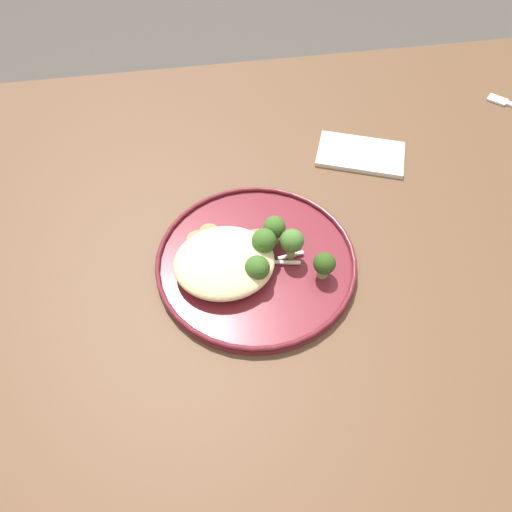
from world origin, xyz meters
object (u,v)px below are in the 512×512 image
at_px(broccoli_floret_beside_noodles, 264,241).
at_px(broccoli_floret_right_tilted, 257,268).
at_px(seared_scallop_left_edge, 198,242).
at_px(folded_napkin, 361,154).
at_px(seared_scallop_tilted_round, 228,269).
at_px(dinner_plate, 256,261).
at_px(seared_scallop_center_golden, 222,289).
at_px(broccoli_floret_front_edge, 293,242).
at_px(seared_scallop_front_small, 209,233).
at_px(seared_scallop_on_noodles, 257,240).
at_px(broccoli_floret_small_sprig, 274,228).
at_px(broccoli_floret_split_head, 324,264).
at_px(seared_scallop_large_seared, 241,287).

relative_size(broccoli_floret_beside_noodles, broccoli_floret_right_tilted, 1.10).
relative_size(seared_scallop_left_edge, folded_napkin, 0.21).
bearing_deg(seared_scallop_tilted_round, folded_napkin, 40.16).
bearing_deg(broccoli_floret_beside_noodles, broccoli_floret_right_tilted, -111.87).
bearing_deg(dinner_plate, folded_napkin, 42.83).
distance_m(seared_scallop_center_golden, folded_napkin, 0.37).
distance_m(seared_scallop_tilted_round, broccoli_floret_front_edge, 0.10).
distance_m(seared_scallop_front_small, seared_scallop_on_noodles, 0.07).
bearing_deg(broccoli_floret_small_sprig, broccoli_floret_front_edge, -58.35).
relative_size(dinner_plate, folded_napkin, 1.93).
relative_size(seared_scallop_on_noodles, seared_scallop_center_golden, 1.09).
distance_m(seared_scallop_front_small, seared_scallop_tilted_round, 0.07).
bearing_deg(seared_scallop_left_edge, broccoli_floret_front_edge, -17.64).
distance_m(broccoli_floret_small_sprig, broccoli_floret_front_edge, 0.04).
bearing_deg(seared_scallop_tilted_round, broccoli_floret_small_sprig, 32.88).
bearing_deg(seared_scallop_center_golden, broccoli_floret_beside_noodles, 38.08).
distance_m(seared_scallop_center_golden, broccoli_floret_right_tilted, 0.06).
height_order(seared_scallop_left_edge, folded_napkin, seared_scallop_left_edge).
xyz_separation_m(broccoli_floret_split_head, broccoli_floret_front_edge, (-0.04, 0.04, 0.01)).
bearing_deg(seared_scallop_front_small, broccoli_floret_right_tilted, -57.17).
distance_m(dinner_plate, broccoli_floret_right_tilted, 0.05).
bearing_deg(seared_scallop_left_edge, broccoli_floret_small_sprig, -4.58).
xyz_separation_m(dinner_plate, seared_scallop_front_small, (-0.06, 0.05, 0.01)).
bearing_deg(dinner_plate, broccoli_floret_beside_noodles, 21.41).
xyz_separation_m(seared_scallop_center_golden, seared_scallop_large_seared, (0.03, -0.00, -0.00)).
bearing_deg(folded_napkin, broccoli_floret_right_tilted, -133.07).
distance_m(seared_scallop_large_seared, broccoli_floret_small_sprig, 0.10).
bearing_deg(folded_napkin, seared_scallop_front_small, -151.79).
bearing_deg(seared_scallop_large_seared, broccoli_floret_right_tilted, 28.14).
bearing_deg(broccoli_floret_right_tilted, seared_scallop_center_golden, -167.07).
height_order(dinner_plate, broccoli_floret_split_head, broccoli_floret_split_head).
xyz_separation_m(seared_scallop_tilted_round, folded_napkin, (0.26, 0.22, -0.02)).
bearing_deg(broccoli_floret_front_edge, seared_scallop_large_seared, -149.94).
relative_size(broccoli_floret_right_tilted, broccoli_floret_split_head, 1.14).
height_order(seared_scallop_center_golden, seared_scallop_large_seared, same).
bearing_deg(seared_scallop_tilted_round, broccoli_floret_front_edge, 8.99).
bearing_deg(broccoli_floret_front_edge, seared_scallop_center_golden, -157.05).
xyz_separation_m(seared_scallop_center_golden, broccoli_floret_front_edge, (0.11, 0.05, 0.03)).
bearing_deg(seared_scallop_tilted_round, dinner_plate, 22.30).
bearing_deg(broccoli_floret_split_head, folded_napkin, 61.59).
xyz_separation_m(broccoli_floret_small_sprig, broccoli_floret_split_head, (0.06, -0.07, -0.00)).
distance_m(seared_scallop_large_seared, broccoli_floret_split_head, 0.12).
relative_size(seared_scallop_left_edge, broccoli_floret_small_sprig, 0.65).
height_order(seared_scallop_front_small, broccoli_floret_front_edge, broccoli_floret_front_edge).
bearing_deg(dinner_plate, broccoli_floret_split_head, -24.65).
bearing_deg(seared_scallop_center_golden, seared_scallop_large_seared, -2.46).
bearing_deg(seared_scallop_front_small, broccoli_floret_front_edge, -26.03).
relative_size(seared_scallop_front_small, seared_scallop_tilted_round, 0.78).
height_order(seared_scallop_front_small, seared_scallop_center_golden, same).
distance_m(seared_scallop_center_golden, broccoli_floret_beside_noodles, 0.09).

